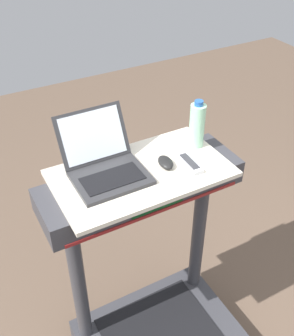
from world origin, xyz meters
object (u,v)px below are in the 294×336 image
at_px(laptop, 105,164).
at_px(tv_remote, 189,163).
at_px(computer_mouse, 166,162).
at_px(water_bottle, 197,125).

distance_m(laptop, tv_remote, 0.36).
xyz_separation_m(laptop, computer_mouse, (0.25, -0.08, -0.03)).
relative_size(laptop, computer_mouse, 3.41).
xyz_separation_m(computer_mouse, water_bottle, (0.20, 0.07, 0.09)).
xyz_separation_m(computer_mouse, tv_remote, (0.09, -0.05, -0.01)).
bearing_deg(laptop, tv_remote, -23.08).
distance_m(laptop, water_bottle, 0.46).
bearing_deg(tv_remote, water_bottle, 46.56).
height_order(laptop, water_bottle, same).
bearing_deg(laptop, water_bottle, -3.67).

